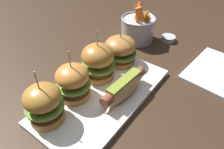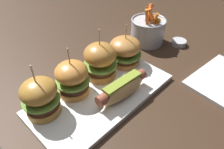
{
  "view_description": "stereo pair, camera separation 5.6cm",
  "coord_description": "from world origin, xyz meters",
  "px_view_note": "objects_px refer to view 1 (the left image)",
  "views": [
    {
      "loc": [
        -0.31,
        -0.26,
        0.41
      ],
      "look_at": [
        0.04,
        0.0,
        0.05
      ],
      "focal_mm": 33.19,
      "sensor_mm": 36.0,
      "label": 1
    },
    {
      "loc": [
        -0.27,
        -0.3,
        0.41
      ],
      "look_at": [
        0.04,
        0.0,
        0.05
      ],
      "focal_mm": 33.19,
      "sensor_mm": 36.0,
      "label": 2
    }
  ],
  "objects_px": {
    "slider_far_left": "(44,104)",
    "slider_center_left": "(73,82)",
    "hot_dog": "(124,87)",
    "slider_far_right": "(120,50)",
    "sauce_ramekin": "(168,38)",
    "fries_bucket": "(138,29)",
    "slider_center_right": "(98,61)",
    "platter_main": "(103,95)"
  },
  "relations": [
    {
      "from": "hot_dog",
      "to": "slider_center_left",
      "type": "relative_size",
      "value": 1.17
    },
    {
      "from": "slider_center_right",
      "to": "sauce_ramekin",
      "type": "distance_m",
      "value": 0.35
    },
    {
      "from": "slider_far_left",
      "to": "sauce_ramekin",
      "type": "height_order",
      "value": "slider_far_left"
    },
    {
      "from": "fries_bucket",
      "to": "sauce_ramekin",
      "type": "xyz_separation_m",
      "value": [
        0.07,
        -0.1,
        -0.04
      ]
    },
    {
      "from": "sauce_ramekin",
      "to": "fries_bucket",
      "type": "bearing_deg",
      "value": 123.43
    },
    {
      "from": "slider_center_right",
      "to": "sauce_ramekin",
      "type": "bearing_deg",
      "value": -11.38
    },
    {
      "from": "platter_main",
      "to": "hot_dog",
      "type": "distance_m",
      "value": 0.07
    },
    {
      "from": "platter_main",
      "to": "slider_center_right",
      "type": "xyz_separation_m",
      "value": [
        0.05,
        0.06,
        0.06
      ]
    },
    {
      "from": "hot_dog",
      "to": "slider_far_left",
      "type": "distance_m",
      "value": 0.2
    },
    {
      "from": "slider_center_left",
      "to": "slider_far_right",
      "type": "distance_m",
      "value": 0.2
    },
    {
      "from": "slider_far_right",
      "to": "fries_bucket",
      "type": "relative_size",
      "value": 0.93
    },
    {
      "from": "hot_dog",
      "to": "slider_far_right",
      "type": "distance_m",
      "value": 0.15
    },
    {
      "from": "slider_center_left",
      "to": "slider_far_right",
      "type": "bearing_deg",
      "value": -2.24
    },
    {
      "from": "slider_far_left",
      "to": "sauce_ramekin",
      "type": "relative_size",
      "value": 2.68
    },
    {
      "from": "slider_center_left",
      "to": "fries_bucket",
      "type": "relative_size",
      "value": 0.98
    },
    {
      "from": "platter_main",
      "to": "slider_center_left",
      "type": "distance_m",
      "value": 0.09
    },
    {
      "from": "sauce_ramekin",
      "to": "slider_far_left",
      "type": "bearing_deg",
      "value": 172.87
    },
    {
      "from": "hot_dog",
      "to": "slider_center_right",
      "type": "height_order",
      "value": "slider_center_right"
    },
    {
      "from": "slider_far_left",
      "to": "slider_far_right",
      "type": "distance_m",
      "value": 0.29
    },
    {
      "from": "slider_center_right",
      "to": "slider_far_right",
      "type": "xyz_separation_m",
      "value": [
        0.1,
        -0.01,
        -0.01
      ]
    },
    {
      "from": "hot_dog",
      "to": "slider_center_left",
      "type": "height_order",
      "value": "slider_center_left"
    },
    {
      "from": "platter_main",
      "to": "slider_center_right",
      "type": "bearing_deg",
      "value": 48.65
    },
    {
      "from": "hot_dog",
      "to": "sauce_ramekin",
      "type": "height_order",
      "value": "hot_dog"
    },
    {
      "from": "slider_far_right",
      "to": "fries_bucket",
      "type": "bearing_deg",
      "value": 12.92
    },
    {
      "from": "slider_center_right",
      "to": "slider_far_right",
      "type": "height_order",
      "value": "slider_center_right"
    },
    {
      "from": "hot_dog",
      "to": "fries_bucket",
      "type": "relative_size",
      "value": 1.14
    },
    {
      "from": "fries_bucket",
      "to": "hot_dog",
      "type": "bearing_deg",
      "value": -155.17
    },
    {
      "from": "hot_dog",
      "to": "slider_far_right",
      "type": "bearing_deg",
      "value": 38.81
    },
    {
      "from": "hot_dog",
      "to": "slider_center_right",
      "type": "xyz_separation_m",
      "value": [
        0.02,
        0.1,
        0.03
      ]
    },
    {
      "from": "hot_dog",
      "to": "slider_center_left",
      "type": "distance_m",
      "value": 0.13
    },
    {
      "from": "slider_far_right",
      "to": "sauce_ramekin",
      "type": "bearing_deg",
      "value": -14.16
    },
    {
      "from": "slider_far_left",
      "to": "fries_bucket",
      "type": "height_order",
      "value": "slider_far_left"
    },
    {
      "from": "hot_dog",
      "to": "slider_far_left",
      "type": "relative_size",
      "value": 1.15
    },
    {
      "from": "slider_far_right",
      "to": "slider_center_right",
      "type": "bearing_deg",
      "value": 175.62
    },
    {
      "from": "platter_main",
      "to": "sauce_ramekin",
      "type": "bearing_deg",
      "value": -1.79
    },
    {
      "from": "platter_main",
      "to": "slider_far_right",
      "type": "bearing_deg",
      "value": 18.15
    },
    {
      "from": "slider_far_left",
      "to": "slider_center_right",
      "type": "height_order",
      "value": "slider_center_right"
    },
    {
      "from": "sauce_ramekin",
      "to": "slider_center_right",
      "type": "bearing_deg",
      "value": 168.62
    },
    {
      "from": "hot_dog",
      "to": "slider_far_right",
      "type": "height_order",
      "value": "slider_far_right"
    },
    {
      "from": "fries_bucket",
      "to": "platter_main",
      "type": "bearing_deg",
      "value": -164.64
    },
    {
      "from": "platter_main",
      "to": "slider_center_left",
      "type": "relative_size",
      "value": 2.8
    },
    {
      "from": "slider_far_left",
      "to": "slider_center_left",
      "type": "xyz_separation_m",
      "value": [
        0.09,
        0.0,
        -0.0
      ]
    }
  ]
}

